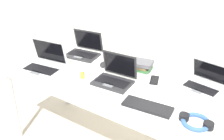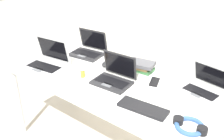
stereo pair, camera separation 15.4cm
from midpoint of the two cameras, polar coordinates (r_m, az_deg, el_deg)
name	(u,v)px [view 1 (the left image)]	position (r m, az deg, el deg)	size (l,w,h in m)	color
desk	(112,85)	(2.17, -2.04, -3.25)	(1.80, 0.80, 0.74)	white
desk_lamp	(59,27)	(2.74, -12.53, 8.67)	(0.12, 0.18, 0.40)	silver
laptop_mid_desk	(115,77)	(2.08, -1.56, -1.49)	(0.30, 0.25, 0.21)	#232326
laptop_back_left	(84,50)	(2.56, -7.57, 4.02)	(0.32, 0.28, 0.22)	#232326
laptop_near_lamp	(203,84)	(2.08, 16.47, -2.80)	(0.30, 0.28, 0.20)	#B7BABC
laptop_near_mouse	(44,64)	(2.35, -15.87, 1.13)	(0.36, 0.31, 0.24)	#B7BABC
external_keyboard	(148,106)	(1.82, 5.00, -7.62)	(0.33, 0.12, 0.02)	black
computer_mouse	(103,64)	(2.34, -3.75, 1.15)	(0.06, 0.10, 0.03)	black
cell_phone	(154,80)	(2.13, 6.79, -2.14)	(0.06, 0.14, 0.01)	black
headphones	(196,122)	(1.73, 14.62, -10.44)	(0.21, 0.18, 0.04)	#335999
pill_bottle	(82,74)	(2.16, -8.29, -0.77)	(0.04, 0.04, 0.08)	gold
book_stack	(140,65)	(2.26, 3.88, 1.00)	(0.22, 0.18, 0.08)	#336638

